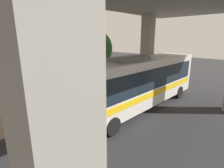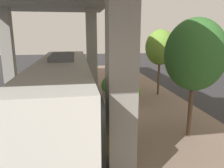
{
  "view_description": "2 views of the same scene",
  "coord_description": "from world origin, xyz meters",
  "px_view_note": "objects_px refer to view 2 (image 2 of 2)",
  "views": [
    {
      "loc": [
        9.36,
        -7.41,
        4.94
      ],
      "look_at": [
        1.18,
        1.14,
        1.8
      ],
      "focal_mm": 28.0,
      "sensor_mm": 36.0,
      "label": 1
    },
    {
      "loc": [
        1.87,
        13.06,
        4.89
      ],
      "look_at": [
        0.04,
        1.88,
        2.24
      ],
      "focal_mm": 35.0,
      "sensor_mm": 36.0,
      "label": 2
    }
  ],
  "objects_px": {
    "street_tree_near": "(160,47)",
    "bus": "(63,92)",
    "planter_middle": "(110,87)",
    "planter_front": "(132,94)",
    "planter_back": "(128,85)",
    "fire_hydrant": "(127,105)",
    "street_tree_far": "(195,55)"
  },
  "relations": [
    {
      "from": "fire_hydrant",
      "to": "planter_front",
      "type": "xyz_separation_m",
      "value": [
        -0.67,
        -1.3,
        0.32
      ]
    },
    {
      "from": "bus",
      "to": "planter_middle",
      "type": "relative_size",
      "value": 7.14
    },
    {
      "from": "planter_front",
      "to": "planter_back",
      "type": "relative_size",
      "value": 1.03
    },
    {
      "from": "planter_back",
      "to": "street_tree_far",
      "type": "height_order",
      "value": "street_tree_far"
    },
    {
      "from": "planter_middle",
      "to": "planter_front",
      "type": "bearing_deg",
      "value": 120.77
    },
    {
      "from": "bus",
      "to": "planter_front",
      "type": "height_order",
      "value": "bus"
    },
    {
      "from": "bus",
      "to": "street_tree_far",
      "type": "xyz_separation_m",
      "value": [
        -5.96,
        1.53,
        1.88
      ]
    },
    {
      "from": "bus",
      "to": "planter_front",
      "type": "xyz_separation_m",
      "value": [
        -4.39,
        -3.39,
        -1.24
      ]
    },
    {
      "from": "planter_middle",
      "to": "planter_back",
      "type": "xyz_separation_m",
      "value": [
        -1.61,
        -0.77,
        -0.07
      ]
    },
    {
      "from": "planter_front",
      "to": "street_tree_near",
      "type": "bearing_deg",
      "value": -140.23
    },
    {
      "from": "planter_front",
      "to": "bus",
      "type": "bearing_deg",
      "value": 37.67
    },
    {
      "from": "planter_middle",
      "to": "fire_hydrant",
      "type": "bearing_deg",
      "value": 99.09
    },
    {
      "from": "bus",
      "to": "planter_back",
      "type": "xyz_separation_m",
      "value": [
        -4.8,
        -6.19,
        -1.3
      ]
    },
    {
      "from": "fire_hydrant",
      "to": "street_tree_far",
      "type": "height_order",
      "value": "street_tree_far"
    },
    {
      "from": "street_tree_near",
      "to": "planter_middle",
      "type": "bearing_deg",
      "value": 4.18
    },
    {
      "from": "planter_middle",
      "to": "street_tree_near",
      "type": "xyz_separation_m",
      "value": [
        -3.98,
        -0.29,
        2.97
      ]
    },
    {
      "from": "street_tree_near",
      "to": "street_tree_far",
      "type": "relative_size",
      "value": 0.93
    },
    {
      "from": "planter_middle",
      "to": "street_tree_far",
      "type": "xyz_separation_m",
      "value": [
        -2.77,
        6.94,
        3.11
      ]
    },
    {
      "from": "planter_middle",
      "to": "street_tree_near",
      "type": "distance_m",
      "value": 4.97
    },
    {
      "from": "planter_back",
      "to": "bus",
      "type": "bearing_deg",
      "value": 52.19
    },
    {
      "from": "planter_back",
      "to": "street_tree_near",
      "type": "bearing_deg",
      "value": 168.48
    },
    {
      "from": "street_tree_near",
      "to": "planter_back",
      "type": "bearing_deg",
      "value": -11.52
    },
    {
      "from": "street_tree_near",
      "to": "bus",
      "type": "bearing_deg",
      "value": 38.49
    },
    {
      "from": "fire_hydrant",
      "to": "street_tree_far",
      "type": "distance_m",
      "value": 5.47
    },
    {
      "from": "planter_middle",
      "to": "planter_back",
      "type": "height_order",
      "value": "planter_middle"
    },
    {
      "from": "fire_hydrant",
      "to": "street_tree_far",
      "type": "relative_size",
      "value": 0.18
    },
    {
      "from": "fire_hydrant",
      "to": "street_tree_far",
      "type": "xyz_separation_m",
      "value": [
        -2.24,
        3.62,
        3.44
      ]
    },
    {
      "from": "fire_hydrant",
      "to": "street_tree_near",
      "type": "height_order",
      "value": "street_tree_near"
    },
    {
      "from": "planter_middle",
      "to": "street_tree_near",
      "type": "relative_size",
      "value": 0.33
    },
    {
      "from": "bus",
      "to": "planter_middle",
      "type": "bearing_deg",
      "value": -120.54
    },
    {
      "from": "fire_hydrant",
      "to": "street_tree_near",
      "type": "bearing_deg",
      "value": -133.7
    },
    {
      "from": "fire_hydrant",
      "to": "planter_middle",
      "type": "distance_m",
      "value": 3.37
    }
  ]
}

